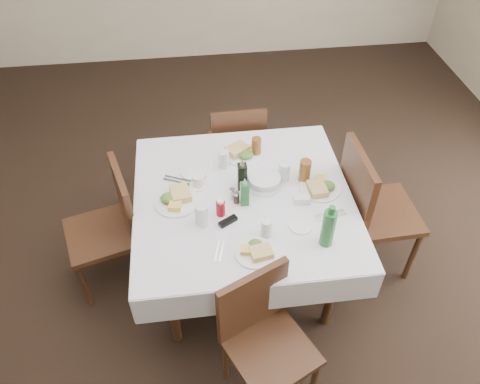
{
  "coord_description": "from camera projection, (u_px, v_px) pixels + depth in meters",
  "views": [
    {
      "loc": [
        -0.18,
        -1.97,
        2.84
      ],
      "look_at": [
        0.09,
        0.14,
        0.8
      ],
      "focal_mm": 35.0,
      "sensor_mm": 36.0,
      "label": 1
    }
  ],
  "objects": [
    {
      "name": "ground_plane",
      "position": [
        230.0,
        285.0,
        3.4
      ],
      "size": [
        7.0,
        7.0,
        0.0
      ],
      "primitive_type": "plane",
      "color": "black"
    },
    {
      "name": "room_shell",
      "position": [
        225.0,
        75.0,
        2.21
      ],
      "size": [
        6.04,
        7.04,
        2.8
      ],
      "color": "#BFB299",
      "rests_on": "ground"
    },
    {
      "name": "dining_table",
      "position": [
        243.0,
        205.0,
        3.03
      ],
      "size": [
        1.39,
        1.39,
        0.76
      ],
      "color": "black",
      "rests_on": "ground"
    },
    {
      "name": "chair_north",
      "position": [
        237.0,
        144.0,
        3.78
      ],
      "size": [
        0.42,
        0.42,
        0.88
      ],
      "color": "black",
      "rests_on": "ground"
    },
    {
      "name": "chair_south",
      "position": [
        262.0,
        331.0,
        2.56
      ],
      "size": [
        0.57,
        0.57,
        0.91
      ],
      "color": "black",
      "rests_on": "ground"
    },
    {
      "name": "chair_east",
      "position": [
        369.0,
        205.0,
        3.16
      ],
      "size": [
        0.51,
        0.51,
        1.04
      ],
      "color": "black",
      "rests_on": "ground"
    },
    {
      "name": "chair_west",
      "position": [
        112.0,
        222.0,
        3.12
      ],
      "size": [
        0.55,
        0.55,
        0.94
      ],
      "color": "black",
      "rests_on": "ground"
    },
    {
      "name": "meal_north",
      "position": [
        243.0,
        152.0,
        3.26
      ],
      "size": [
        0.28,
        0.28,
        0.06
      ],
      "color": "white",
      "rests_on": "dining_table"
    },
    {
      "name": "meal_south",
      "position": [
        256.0,
        251.0,
        2.63
      ],
      "size": [
        0.23,
        0.23,
        0.05
      ],
      "color": "white",
      "rests_on": "dining_table"
    },
    {
      "name": "meal_east",
      "position": [
        321.0,
        187.0,
        3.0
      ],
      "size": [
        0.27,
        0.27,
        0.06
      ],
      "color": "white",
      "rests_on": "dining_table"
    },
    {
      "name": "meal_west",
      "position": [
        176.0,
        199.0,
        2.92
      ],
      "size": [
        0.28,
        0.28,
        0.06
      ],
      "color": "white",
      "rests_on": "dining_table"
    },
    {
      "name": "side_plate_a",
      "position": [
        194.0,
        171.0,
        3.14
      ],
      "size": [
        0.18,
        0.18,
        0.01
      ],
      "color": "white",
      "rests_on": "dining_table"
    },
    {
      "name": "side_plate_b",
      "position": [
        301.0,
        226.0,
        2.79
      ],
      "size": [
        0.14,
        0.14,
        0.01
      ],
      "color": "white",
      "rests_on": "dining_table"
    },
    {
      "name": "water_n",
      "position": [
        224.0,
        159.0,
        3.14
      ],
      "size": [
        0.07,
        0.07,
        0.13
      ],
      "color": "silver",
      "rests_on": "dining_table"
    },
    {
      "name": "water_s",
      "position": [
        266.0,
        228.0,
        2.7
      ],
      "size": [
        0.07,
        0.07,
        0.12
      ],
      "color": "silver",
      "rests_on": "dining_table"
    },
    {
      "name": "water_e",
      "position": [
        284.0,
        172.0,
        3.04
      ],
      "size": [
        0.07,
        0.07,
        0.13
      ],
      "color": "silver",
      "rests_on": "dining_table"
    },
    {
      "name": "water_w",
      "position": [
        202.0,
        214.0,
        2.76
      ],
      "size": [
        0.08,
        0.08,
        0.15
      ],
      "color": "silver",
      "rests_on": "dining_table"
    },
    {
      "name": "iced_tea_a",
      "position": [
        256.0,
        147.0,
        3.23
      ],
      "size": [
        0.07,
        0.07,
        0.14
      ],
      "color": "brown",
      "rests_on": "dining_table"
    },
    {
      "name": "iced_tea_b",
      "position": [
        305.0,
        171.0,
        3.03
      ],
      "size": [
        0.08,
        0.08,
        0.16
      ],
      "color": "brown",
      "rests_on": "dining_table"
    },
    {
      "name": "bread_basket",
      "position": [
        264.0,
        181.0,
        3.02
      ],
      "size": [
        0.23,
        0.23,
        0.08
      ],
      "color": "silver",
      "rests_on": "dining_table"
    },
    {
      "name": "oil_cruet_dark",
      "position": [
        242.0,
        176.0,
        2.96
      ],
      "size": [
        0.06,
        0.06,
        0.24
      ],
      "color": "black",
      "rests_on": "dining_table"
    },
    {
      "name": "oil_cruet_green",
      "position": [
        245.0,
        193.0,
        2.86
      ],
      "size": [
        0.05,
        0.05,
        0.21
      ],
      "color": "#21652B",
      "rests_on": "dining_table"
    },
    {
      "name": "ketchup_bottle",
      "position": [
        221.0,
        208.0,
        2.82
      ],
      "size": [
        0.06,
        0.06,
        0.12
      ],
      "color": "maroon",
      "rests_on": "dining_table"
    },
    {
      "name": "salt_shaker",
      "position": [
        232.0,
        194.0,
        2.93
      ],
      "size": [
        0.04,
        0.04,
        0.08
      ],
      "color": "white",
      "rests_on": "dining_table"
    },
    {
      "name": "pepper_shaker",
      "position": [
        237.0,
        198.0,
        2.91
      ],
      "size": [
        0.04,
        0.04,
        0.08
      ],
      "color": "#3C3021",
      "rests_on": "dining_table"
    },
    {
      "name": "coffee_mug",
      "position": [
        198.0,
        181.0,
        3.02
      ],
      "size": [
        0.12,
        0.12,
        0.09
      ],
      "color": "white",
      "rests_on": "dining_table"
    },
    {
      "name": "sunglasses",
      "position": [
        228.0,
        221.0,
        2.8
      ],
      "size": [
        0.12,
        0.09,
        0.03
      ],
      "color": "black",
      "rests_on": "dining_table"
    },
    {
      "name": "green_bottle",
      "position": [
        328.0,
        228.0,
        2.61
      ],
      "size": [
        0.08,
        0.08,
        0.29
      ],
      "color": "#21652B",
      "rests_on": "dining_table"
    },
    {
      "name": "sugar_caddy",
      "position": [
        302.0,
        199.0,
        2.92
      ],
      "size": [
        0.1,
        0.06,
        0.05
      ],
      "color": "white",
      "rests_on": "dining_table"
    },
    {
      "name": "cutlery_n",
      "position": [
        257.0,
        151.0,
        3.3
      ],
      "size": [
        0.06,
        0.19,
        0.01
      ],
      "color": "silver",
      "rests_on": "dining_table"
    },
    {
      "name": "cutlery_s",
      "position": [
        220.0,
        251.0,
        2.65
      ],
      "size": [
        0.08,
        0.17,
        0.01
      ],
      "color": "silver",
      "rests_on": "dining_table"
    },
    {
      "name": "cutlery_e",
      "position": [
        330.0,
        215.0,
        2.85
      ],
      "size": [
        0.2,
        0.08,
        0.01
      ],
      "color": "silver",
      "rests_on": "dining_table"
    },
    {
      "name": "cutlery_w",
      "position": [
        179.0,
        181.0,
        3.07
      ],
      "size": [
        0.21,
        0.13,
        0.01
      ],
      "color": "silver",
      "rests_on": "dining_table"
    }
  ]
}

